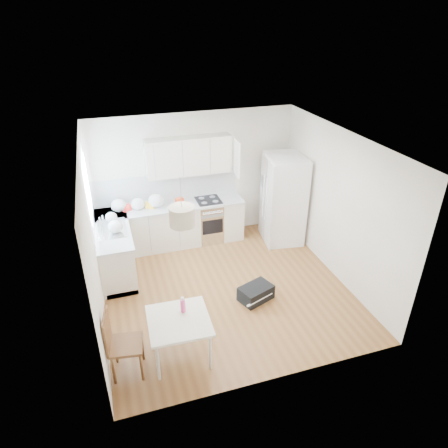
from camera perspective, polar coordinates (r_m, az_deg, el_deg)
name	(u,v)px	position (r m, az deg, el deg)	size (l,w,h in m)	color
floor	(225,288)	(7.28, 0.20, -9.17)	(4.20, 4.20, 0.00)	brown
ceiling	(226,142)	(6.03, 0.25, 11.64)	(4.20, 4.20, 0.00)	white
wall_back	(195,177)	(8.39, -4.18, 6.70)	(4.20, 4.20, 0.00)	beige
wall_left	(93,242)	(6.31, -18.27, -2.47)	(4.20, 4.20, 0.00)	beige
wall_right	(338,206)	(7.39, 15.93, 2.55)	(4.20, 4.20, 0.00)	beige
window_glassblock	(88,189)	(7.18, -18.86, 4.82)	(0.02, 1.00, 1.00)	#BFE0F9
cabinets_back	(172,226)	(8.40, -7.45, -0.30)	(3.00, 0.60, 0.88)	silver
cabinets_left	(115,250)	(7.80, -15.29, -3.58)	(0.60, 1.80, 0.88)	silver
counter_back	(171,206)	(8.19, -7.65, 2.52)	(3.02, 0.64, 0.04)	#BABDC0
counter_left	(112,228)	(7.57, -15.73, -0.62)	(0.64, 1.82, 0.04)	#BABDC0
backsplash_back	(167,187)	(8.33, -8.16, 5.28)	(3.00, 0.01, 0.58)	white
backsplash_left	(92,216)	(7.44, -18.28, 1.15)	(0.01, 1.80, 0.58)	white
upper_cabinets	(189,156)	(8.03, -5.09, 9.65)	(1.70, 0.32, 0.75)	silver
range_oven	(209,221)	(8.55, -2.19, 0.47)	(0.50, 0.61, 0.88)	silver
sink	(112,229)	(7.52, -15.72, -0.70)	(0.50, 0.80, 0.16)	silver
refrigerator	(284,199)	(8.46, 8.51, 3.56)	(0.88, 0.93, 1.86)	white
dining_table	(179,323)	(5.73, -6.45, -13.93)	(0.88, 0.88, 0.67)	beige
dining_chair	(126,343)	(5.69, -13.83, -16.23)	(0.43, 0.43, 1.02)	#492416
drink_bottle	(183,304)	(5.72, -5.91, -11.36)	(0.07, 0.07, 0.25)	#E84085
gym_bag	(256,293)	(6.99, 4.56, -9.79)	(0.56, 0.37, 0.26)	black
pendant_lamp	(182,216)	(4.95, -6.01, 1.11)	(0.32, 0.32, 0.25)	beige
grocery_bag_a	(118,205)	(8.07, -14.85, 2.57)	(0.29, 0.25, 0.26)	white
grocery_bag_b	(138,204)	(8.07, -12.20, 2.81)	(0.27, 0.23, 0.24)	white
grocery_bag_c	(156,201)	(8.10, -9.68, 3.31)	(0.31, 0.27, 0.28)	white
grocery_bag_d	(111,217)	(7.72, -15.82, 0.95)	(0.22, 0.18, 0.19)	white
grocery_bag_e	(115,227)	(7.32, -15.27, -0.37)	(0.26, 0.22, 0.24)	white
snack_orange	(179,201)	(8.24, -6.38, 3.33)	(0.16, 0.10, 0.11)	red
snack_yellow	(150,205)	(8.12, -10.52, 2.67)	(0.18, 0.11, 0.12)	yellow
snack_red	(127,208)	(8.10, -13.75, 2.25)	(0.17, 0.11, 0.12)	red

